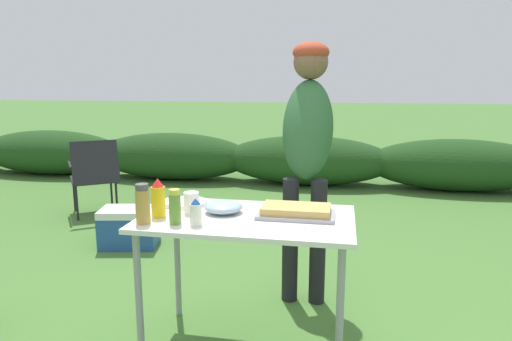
# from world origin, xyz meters

# --- Properties ---
(shrub_hedge) EXTENTS (14.40, 0.90, 0.68)m
(shrub_hedge) POSITION_xyz_m (0.00, 4.12, 0.34)
(shrub_hedge) COLOR #1E4219
(shrub_hedge) RESTS_ON ground
(folding_table) EXTENTS (1.10, 0.64, 0.74)m
(folding_table) POSITION_xyz_m (0.00, 0.00, 0.66)
(folding_table) COLOR silver
(folding_table) RESTS_ON ground
(food_tray) EXTENTS (0.40, 0.23, 0.06)m
(food_tray) POSITION_xyz_m (0.25, 0.05, 0.77)
(food_tray) COLOR #9E9EA3
(food_tray) RESTS_ON folding_table
(plate_stack) EXTENTS (0.24, 0.24, 0.02)m
(plate_stack) POSITION_xyz_m (-0.39, 0.16, 0.75)
(plate_stack) COLOR white
(plate_stack) RESTS_ON folding_table
(mixing_bowl) EXTENTS (0.20, 0.20, 0.06)m
(mixing_bowl) POSITION_xyz_m (-0.13, 0.05, 0.77)
(mixing_bowl) COLOR #99B2CC
(mixing_bowl) RESTS_ON folding_table
(paper_cup_stack) EXTENTS (0.08, 0.08, 0.12)m
(paper_cup_stack) POSITION_xyz_m (-0.30, -0.00, 0.80)
(paper_cup_stack) COLOR white
(paper_cup_stack) RESTS_ON folding_table
(mayo_bottle) EXTENTS (0.06, 0.06, 0.14)m
(mayo_bottle) POSITION_xyz_m (-0.21, -0.19, 0.80)
(mayo_bottle) COLOR silver
(mayo_bottle) RESTS_ON folding_table
(spice_jar) EXTENTS (0.07, 0.07, 0.20)m
(spice_jar) POSITION_xyz_m (-0.48, -0.21, 0.84)
(spice_jar) COLOR #B2893D
(spice_jar) RESTS_ON folding_table
(relish_jar) EXTENTS (0.06, 0.06, 0.17)m
(relish_jar) POSITION_xyz_m (-0.32, -0.19, 0.82)
(relish_jar) COLOR olive
(relish_jar) RESTS_ON folding_table
(mustard_bottle) EXTENTS (0.07, 0.07, 0.20)m
(mustard_bottle) POSITION_xyz_m (-0.44, -0.09, 0.84)
(mustard_bottle) COLOR yellow
(mustard_bottle) RESTS_ON folding_table
(standing_person_in_gray_fleece) EXTENTS (0.33, 0.48, 1.68)m
(standing_person_in_gray_fleece) POSITION_xyz_m (0.25, 0.72, 1.08)
(standing_person_in_gray_fleece) COLOR black
(standing_person_in_gray_fleece) RESTS_ON ground
(camp_chair_green_behind_table) EXTENTS (0.72, 0.75, 0.83)m
(camp_chair_green_behind_table) POSITION_xyz_m (-2.10, 2.12, 0.47)
(camp_chair_green_behind_table) COLOR #232328
(camp_chair_green_behind_table) RESTS_ON ground
(cooler_box) EXTENTS (0.53, 0.41, 0.34)m
(cooler_box) POSITION_xyz_m (-1.34, 1.34, 0.17)
(cooler_box) COLOR #234C93
(cooler_box) RESTS_ON ground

